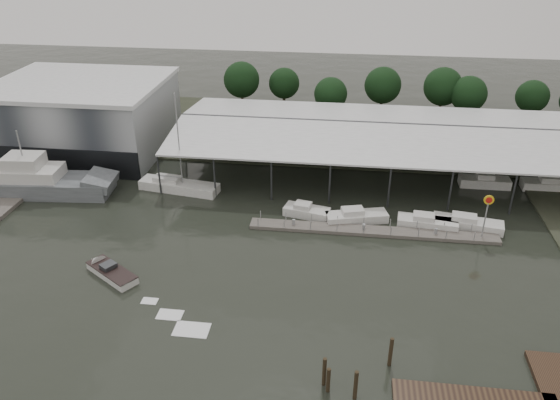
# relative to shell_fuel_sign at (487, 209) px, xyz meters

# --- Properties ---
(ground) EXTENTS (200.00, 200.00, 0.00)m
(ground) POSITION_rel_shell_fuel_sign_xyz_m (-27.00, -9.99, -3.93)
(ground) COLOR black
(ground) RESTS_ON ground
(land_strip_far) EXTENTS (140.00, 30.00, 0.30)m
(land_strip_far) POSITION_rel_shell_fuel_sign_xyz_m (-27.00, 32.01, -3.83)
(land_strip_far) COLOR #343729
(land_strip_far) RESTS_ON ground
(land_strip_west) EXTENTS (20.00, 40.00, 0.30)m
(land_strip_west) POSITION_rel_shell_fuel_sign_xyz_m (-67.00, 20.01, -3.83)
(land_strip_west) COLOR #343729
(land_strip_west) RESTS_ON ground
(storage_warehouse) EXTENTS (24.50, 20.50, 10.50)m
(storage_warehouse) POSITION_rel_shell_fuel_sign_xyz_m (-55.00, 19.95, 1.36)
(storage_warehouse) COLOR #999FA3
(storage_warehouse) RESTS_ON ground
(covered_boat_shed) EXTENTS (58.24, 24.00, 6.96)m
(covered_boat_shed) POSITION_rel_shell_fuel_sign_xyz_m (-10.00, 18.01, 2.20)
(covered_boat_shed) COLOR white
(covered_boat_shed) RESTS_ON ground
(trawler_dock) EXTENTS (3.00, 18.00, 0.50)m
(trawler_dock) POSITION_rel_shell_fuel_sign_xyz_m (-57.00, 4.01, -3.68)
(trawler_dock) COLOR #6A655D
(trawler_dock) RESTS_ON ground
(floating_dock) EXTENTS (28.00, 2.00, 1.40)m
(floating_dock) POSITION_rel_shell_fuel_sign_xyz_m (-12.00, 0.01, -3.72)
(floating_dock) COLOR #6A655D
(floating_dock) RESTS_ON ground
(shell_fuel_sign) EXTENTS (1.10, 0.18, 5.55)m
(shell_fuel_sign) POSITION_rel_shell_fuel_sign_xyz_m (0.00, 0.00, 0.00)
(shell_fuel_sign) COLOR gray
(shell_fuel_sign) RESTS_ON ground
(grey_trawler) EXTENTS (19.94, 6.74, 8.84)m
(grey_trawler) POSITION_rel_shell_fuel_sign_xyz_m (-54.69, 4.72, -2.35)
(grey_trawler) COLOR slate
(grey_trawler) RESTS_ON ground
(white_sailboat) EXTENTS (10.81, 4.23, 13.35)m
(white_sailboat) POSITION_rel_shell_fuel_sign_xyz_m (-37.03, 7.60, -3.28)
(white_sailboat) COLOR white
(white_sailboat) RESTS_ON ground
(speedboat_underway) EXTENTS (15.69, 10.96, 2.00)m
(speedboat_underway) POSITION_rel_shell_fuel_sign_xyz_m (-38.48, -11.49, -3.53)
(speedboat_underway) COLOR white
(speedboat_underway) RESTS_ON ground
(moored_cruiser_0) EXTENTS (5.76, 3.36, 1.70)m
(moored_cruiser_0) POSITION_rel_shell_fuel_sign_xyz_m (-19.80, 3.01, -3.31)
(moored_cruiser_0) COLOR white
(moored_cruiser_0) RESTS_ON ground
(moored_cruiser_1) EXTENTS (7.53, 3.97, 1.70)m
(moored_cruiser_1) POSITION_rel_shell_fuel_sign_xyz_m (-13.87, 2.41, -3.31)
(moored_cruiser_1) COLOR white
(moored_cruiser_1) RESTS_ON ground
(moored_cruiser_2) EXTENTS (6.99, 2.90, 1.70)m
(moored_cruiser_2) POSITION_rel_shell_fuel_sign_xyz_m (-5.75, 2.08, -3.31)
(moored_cruiser_2) COLOR white
(moored_cruiser_2) RESTS_ON ground
(moored_cruiser_3) EXTENTS (8.07, 3.56, 1.70)m
(moored_cruiser_3) POSITION_rel_shell_fuel_sign_xyz_m (-1.17, 2.48, -3.31)
(moored_cruiser_3) COLOR white
(moored_cruiser_3) RESTS_ON ground
(mooring_pilings) EXTENTS (5.43, 8.66, 3.64)m
(mooring_pilings) POSITION_rel_shell_fuel_sign_xyz_m (-14.06, -24.97, -2.88)
(mooring_pilings) COLOR #372C1B
(mooring_pilings) RESTS_ON ground
(horizon_tree_line) EXTENTS (66.85, 11.20, 9.63)m
(horizon_tree_line) POSITION_rel_shell_fuel_sign_xyz_m (-5.61, 38.08, 1.89)
(horizon_tree_line) COLOR #312416
(horizon_tree_line) RESTS_ON ground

